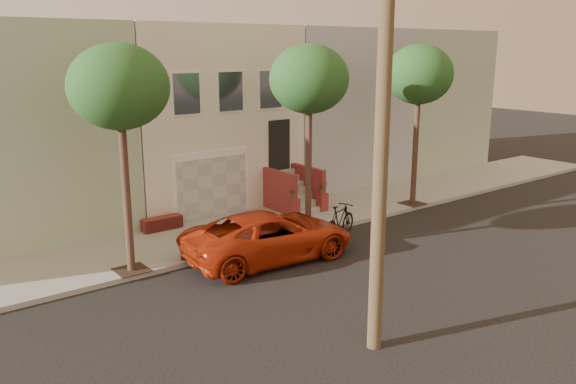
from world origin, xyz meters
TOP-DOWN VIEW (x-y plane):
  - ground at (0.00, 0.00)m, footprint 90.00×90.00m
  - sidewalk at (0.00, 5.35)m, footprint 40.00×3.70m
  - house_row at (0.00, 11.19)m, footprint 33.10×11.70m
  - tree_left at (-5.50, 3.90)m, footprint 2.70×2.57m
  - tree_mid at (1.00, 3.90)m, footprint 2.70×2.57m
  - tree_right at (6.50, 3.90)m, footprint 2.70×2.57m
  - pickup_truck at (-1.63, 2.56)m, footprint 5.51×2.86m
  - motorcycle at (1.50, 2.82)m, footprint 2.01×1.13m

SIDE VIEW (x-z plane):
  - ground at x=0.00m, z-range 0.00..0.00m
  - sidewalk at x=0.00m, z-range 0.00..0.15m
  - motorcycle at x=1.50m, z-range 0.00..1.16m
  - pickup_truck at x=-1.63m, z-range 0.00..1.48m
  - house_row at x=0.00m, z-range 0.14..7.14m
  - tree_left at x=-5.50m, z-range 2.11..8.41m
  - tree_mid at x=1.00m, z-range 2.11..8.41m
  - tree_right at x=6.50m, z-range 2.11..8.41m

